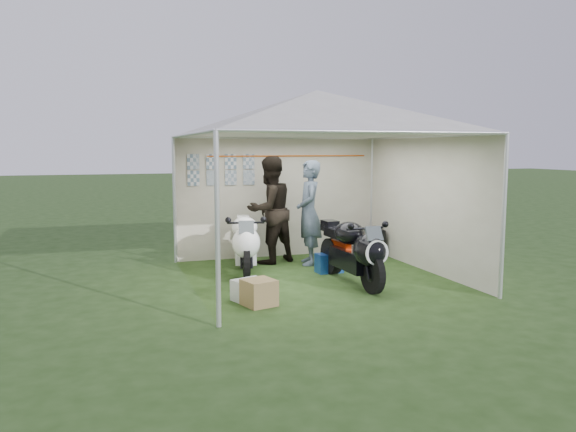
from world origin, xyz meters
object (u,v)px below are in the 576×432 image
crate_1 (259,292)px  paddock_stand (329,263)px  canopy_tent (316,118)px  person_blue_jacket (309,213)px  equipment_box (370,242)px  motorcycle_white (245,242)px  motorcycle_black (354,249)px  crate_0 (250,290)px  person_dark_jacket (270,210)px

crate_1 → paddock_stand: bearing=43.3°
canopy_tent → person_blue_jacket: (0.27, 1.02, -1.63)m
equipment_box → motorcycle_white: bearing=-163.2°
motorcycle_black → crate_0: 1.84m
motorcycle_white → equipment_box: motorcycle_white is taller
canopy_tent → person_blue_jacket: canopy_tent is taller
motorcycle_white → person_dark_jacket: person_dark_jacket is taller
person_dark_jacket → motorcycle_black: bearing=87.4°
motorcycle_white → person_dark_jacket: bearing=61.6°
motorcycle_black → paddock_stand: motorcycle_black is taller
person_dark_jacket → equipment_box: (2.06, 0.04, -0.72)m
person_dark_jacket → paddock_stand: bearing=100.1°
canopy_tent → equipment_box: bearing=39.8°
canopy_tent → crate_1: bearing=-135.2°
person_blue_jacket → crate_0: (-1.63, -2.04, -0.80)m
equipment_box → crate_0: 3.91m
canopy_tent → motorcycle_white: bearing=149.8°
motorcycle_black → crate_0: motorcycle_black is taller
motorcycle_white → canopy_tent: bearing=-18.3°
person_blue_jacket → crate_0: 2.73m
crate_0 → paddock_stand: bearing=36.8°
paddock_stand → crate_0: paddock_stand is taller
motorcycle_white → motorcycle_black: (1.41, -1.24, 0.01)m
motorcycle_white → person_dark_jacket: (0.66, 0.78, 0.43)m
motorcycle_black → paddock_stand: 0.99m
paddock_stand → motorcycle_white: bearing=166.8°
equipment_box → paddock_stand: bearing=-139.5°
equipment_box → crate_1: equipment_box is taller
crate_0 → crate_1: bearing=-78.9°
crate_0 → equipment_box: bearing=38.5°
motorcycle_black → crate_1: motorcycle_black is taller
canopy_tent → person_dark_jacket: canopy_tent is taller
paddock_stand → person_dark_jacket: size_ratio=0.22×
person_dark_jacket → person_blue_jacket: (0.63, -0.35, -0.04)m
canopy_tent → crate_0: size_ratio=12.95×
equipment_box → crate_0: size_ratio=1.19×
canopy_tent → crate_1: 3.02m
motorcycle_black → paddock_stand: (-0.03, 0.91, -0.39)m
motorcycle_black → person_blue_jacket: bearing=92.1°
canopy_tent → person_dark_jacket: size_ratio=2.89×
paddock_stand → person_dark_jacket: 1.55m
person_blue_jacket → person_dark_jacket: bearing=-106.3°
crate_1 → motorcycle_white: bearing=81.5°
person_dark_jacket → crate_1: 2.95m
canopy_tent → paddock_stand: size_ratio=13.05×
motorcycle_black → crate_1: bearing=-160.9°
motorcycle_black → person_blue_jacket: size_ratio=1.07×
motorcycle_black → person_dark_jacket: person_dark_jacket is taller
person_blue_jacket → paddock_stand: bearing=19.4°
canopy_tent → crate_0: 2.96m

